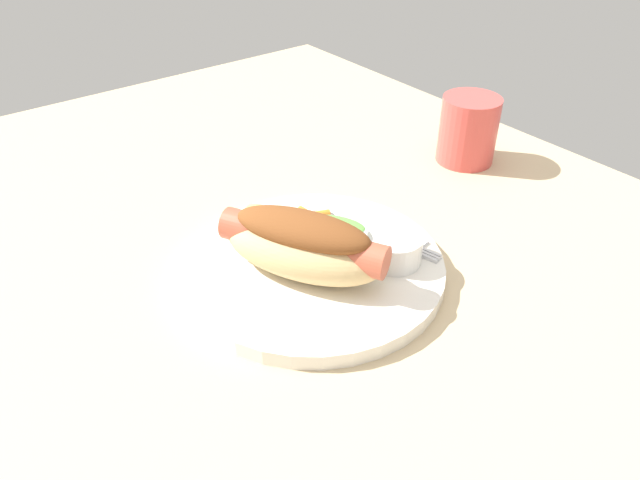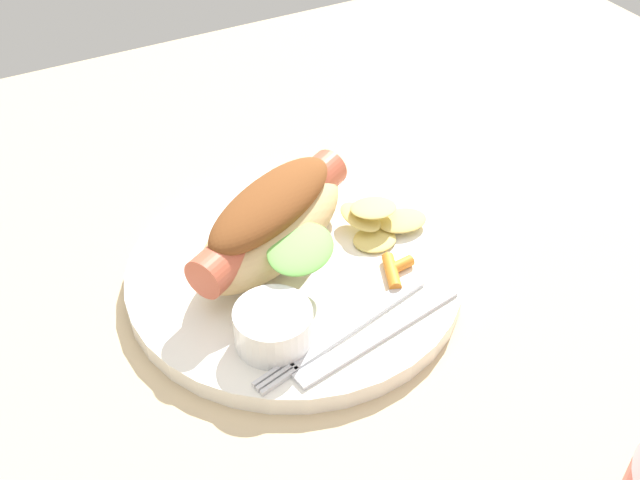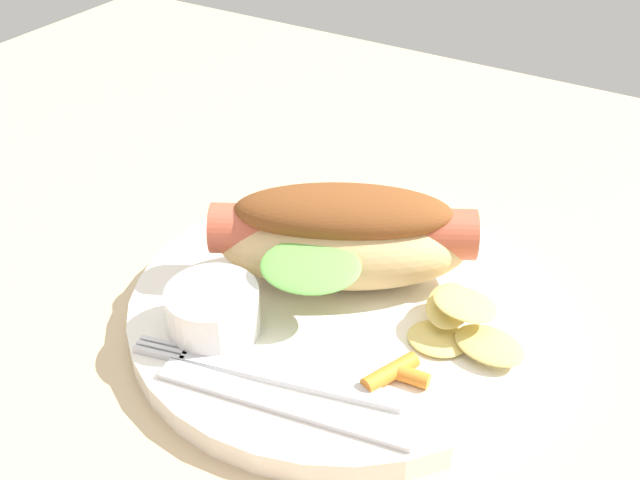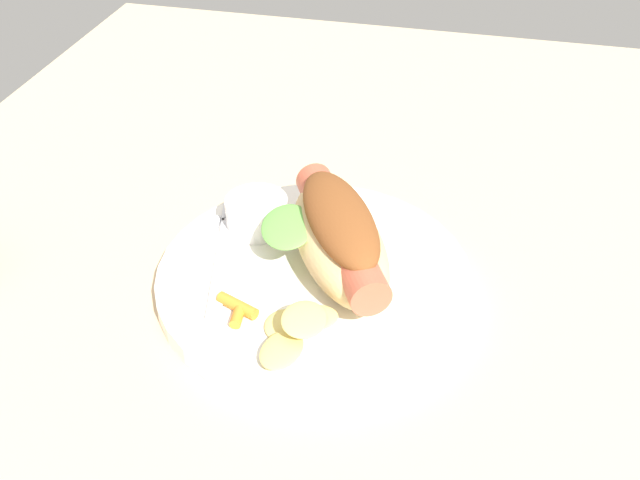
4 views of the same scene
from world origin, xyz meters
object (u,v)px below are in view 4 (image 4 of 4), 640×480
at_px(sauce_ramekin, 257,213).
at_px(carrot_garnish, 238,309).
at_px(plate, 318,279).
at_px(fork, 222,258).
at_px(chips_pile, 296,328).
at_px(knife, 199,268).
at_px(hot_dog, 339,235).

height_order(sauce_ramekin, carrot_garnish, sauce_ramekin).
relative_size(plate, fork, 1.66).
height_order(fork, chips_pile, chips_pile).
xyz_separation_m(sauce_ramekin, knife, (0.07, -0.03, -0.01)).
bearing_deg(plate, sauce_ramekin, -125.54).
relative_size(sauce_ramekin, chips_pile, 0.77).
xyz_separation_m(sauce_ramekin, fork, (0.05, -0.02, -0.01)).
bearing_deg(sauce_ramekin, knife, -23.54).
relative_size(plate, hot_dog, 1.53).
xyz_separation_m(fork, knife, (0.02, -0.01, -0.00)).
relative_size(hot_dog, carrot_garnish, 4.69).
bearing_deg(hot_dog, sauce_ramekin, 35.95).
bearing_deg(sauce_ramekin, chips_pile, 28.71).
bearing_deg(plate, chips_pile, 1.88).
relative_size(fork, knife, 1.10).
relative_size(plate, chips_pile, 3.68).
xyz_separation_m(plate, sauce_ramekin, (-0.05, -0.07, 0.02)).
relative_size(plate, knife, 1.81).
bearing_deg(carrot_garnish, fork, -150.26).
bearing_deg(sauce_ramekin, hot_dog, 64.48).
bearing_deg(knife, hot_dog, -85.67).
distance_m(plate, fork, 0.08).
height_order(plate, sauce_ramekin, sauce_ramekin).
xyz_separation_m(fork, carrot_garnish, (0.06, 0.03, 0.00)).
relative_size(fork, chips_pile, 2.22).
relative_size(sauce_ramekin, carrot_garnish, 1.51).
xyz_separation_m(hot_dog, knife, (0.03, -0.11, -0.03)).
bearing_deg(knife, chips_pile, -130.84).
xyz_separation_m(hot_dog, fork, (0.01, -0.10, -0.03)).
height_order(hot_dog, fork, hot_dog).
height_order(hot_dog, carrot_garnish, hot_dog).
bearing_deg(hot_dog, fork, 68.74).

